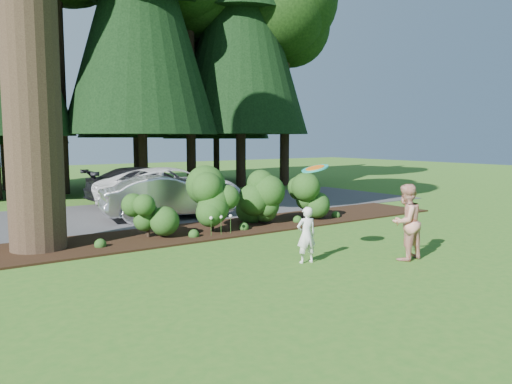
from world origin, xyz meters
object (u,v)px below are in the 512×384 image
Objects in this scene: child at (306,235)px; frisbee at (315,168)px; car_silver_wagon at (167,197)px; car_white_suv at (172,188)px; adult at (406,222)px; car_dark_suv at (149,185)px.

frisbee is at bearing 148.95° from child.
car_silver_wagon is at bearing -77.34° from child.
child is 1.39m from frisbee.
car_white_suv reaches higher than car_silver_wagon.
car_white_suv is 3.31× the size of adult.
car_white_suv is 9.67× the size of frisbee.
frisbee is at bearing -28.97° from adult.
car_silver_wagon is 0.76× the size of car_white_suv.
frisbee reaches higher than car_white_suv.
frisbee is (0.05, -6.93, 1.27)m from car_silver_wagon.
car_dark_suv is 4.14× the size of child.
adult is (0.75, -11.82, 0.07)m from car_dark_suv.
frisbee is (0.12, -0.11, 1.38)m from child.
adult reaches higher than car_white_suv.
adult reaches higher than car_silver_wagon.
child is 2.11× the size of frisbee.
car_dark_suv is at bearing -4.94° from car_silver_wagon.
car_dark_suv is at bearing -82.85° from child.
adult is at bearing -172.49° from car_dark_suv.
child is 2.17m from adult.
car_white_suv is 1.91m from car_dark_suv.
frisbee reaches higher than adult.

